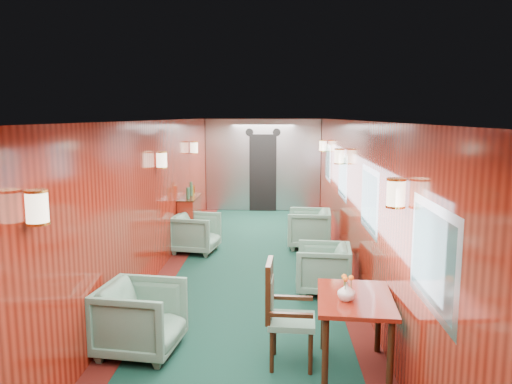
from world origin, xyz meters
TOP-DOWN VIEW (x-y plane):
  - room at (0.00, 0.00)m, footprint 12.00×12.10m
  - bulkhead at (0.00, 5.91)m, footprint 2.98×0.17m
  - windows_right at (1.49, 0.25)m, footprint 0.02×8.60m
  - wall_sconces at (0.00, 0.57)m, footprint 2.97×7.97m
  - dining_table at (1.12, -2.44)m, footprint 0.78×1.06m
  - side_chair at (0.42, -2.33)m, footprint 0.50×0.52m
  - credenza at (-1.34, 2.48)m, footprint 0.32×1.02m
  - flower_vase at (1.02, -2.55)m, footprint 0.21×0.21m
  - armchair_left_near at (-1.05, -2.14)m, footprint 0.91×0.89m
  - armchair_left_far at (-1.10, 1.77)m, footprint 0.90×0.88m
  - armchair_right_near at (1.02, -0.24)m, footprint 0.82×0.80m
  - armchair_right_far at (0.97, 2.19)m, footprint 0.86×0.83m

SIDE VIEW (x-z plane):
  - armchair_right_near at x=1.02m, z-range 0.00..0.69m
  - armchair_left_far at x=-1.10m, z-range 0.00..0.71m
  - armchair_right_far at x=0.97m, z-range 0.00..0.73m
  - armchair_left_near at x=-1.05m, z-range 0.00..0.74m
  - credenza at x=-1.34m, z-range -0.13..1.06m
  - side_chair at x=0.42m, z-range 0.04..1.10m
  - dining_table at x=1.12m, z-range 0.26..1.01m
  - flower_vase at x=1.02m, z-range 0.76..0.93m
  - bulkhead at x=0.00m, z-range -0.01..2.38m
  - windows_right at x=1.49m, z-range 1.05..1.85m
  - room at x=0.00m, z-range 0.43..2.83m
  - wall_sconces at x=0.00m, z-range 1.66..1.91m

